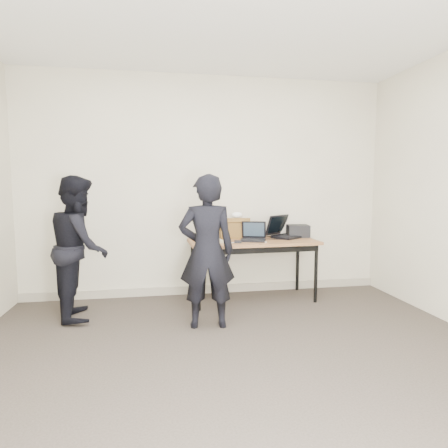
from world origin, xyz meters
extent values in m
cube|color=#3D352E|center=(0.00, 0.00, -0.03)|extent=(4.50, 4.50, 0.05)
cube|color=beige|center=(0.00, 2.27, 1.35)|extent=(4.50, 0.05, 2.70)
cube|color=brown|center=(0.50, 1.89, 0.70)|extent=(1.53, 0.71, 0.03)
cylinder|color=black|center=(-0.18, 1.59, 0.34)|extent=(0.04, 0.04, 0.68)
cylinder|color=black|center=(1.20, 1.65, 0.34)|extent=(0.04, 0.04, 0.68)
cylinder|color=black|center=(-0.20, 2.12, 0.34)|extent=(0.04, 0.04, 0.68)
cylinder|color=black|center=(1.18, 2.18, 0.34)|extent=(0.04, 0.04, 0.68)
cube|color=black|center=(0.51, 1.60, 0.64)|extent=(1.40, 0.08, 0.06)
cube|color=beige|center=(-0.03, 1.82, 0.74)|extent=(0.29, 0.26, 0.03)
cube|color=beige|center=(-0.02, 1.80, 0.75)|extent=(0.23, 0.15, 0.01)
cube|color=beige|center=(-0.05, 1.94, 0.84)|extent=(0.26, 0.08, 0.18)
cube|color=black|center=(-0.05, 1.94, 0.84)|extent=(0.23, 0.07, 0.15)
cube|color=beige|center=(-0.05, 1.93, 0.75)|extent=(0.23, 0.05, 0.01)
cube|color=black|center=(0.48, 1.82, 0.73)|extent=(0.34, 0.30, 0.02)
cube|color=black|center=(0.47, 1.80, 0.74)|extent=(0.26, 0.19, 0.01)
cube|color=black|center=(0.52, 1.95, 0.84)|extent=(0.29, 0.15, 0.20)
cube|color=#26333F|center=(0.52, 1.94, 0.84)|extent=(0.25, 0.12, 0.17)
cube|color=black|center=(0.51, 1.92, 0.74)|extent=(0.25, 0.10, 0.01)
cube|color=black|center=(0.98, 2.01, 0.73)|extent=(0.46, 0.44, 0.02)
cube|color=black|center=(1.00, 1.99, 0.75)|extent=(0.34, 0.30, 0.01)
cube|color=black|center=(0.88, 2.16, 0.87)|extent=(0.36, 0.29, 0.25)
cube|color=black|center=(0.88, 2.15, 0.87)|extent=(0.30, 0.24, 0.20)
cube|color=black|center=(0.90, 2.12, 0.74)|extent=(0.28, 0.21, 0.02)
cube|color=brown|center=(0.32, 2.11, 0.84)|extent=(0.37, 0.18, 0.24)
cube|color=brown|center=(0.31, 2.05, 0.94)|extent=(0.36, 0.09, 0.07)
cube|color=brown|center=(0.48, 2.10, 0.82)|extent=(0.02, 0.10, 0.02)
ellipsoid|color=white|center=(0.35, 2.11, 1.00)|extent=(0.13, 0.10, 0.08)
cube|color=black|center=(1.13, 2.07, 0.80)|extent=(0.29, 0.26, 0.15)
cube|color=black|center=(0.28, 1.71, 0.73)|extent=(0.09, 0.06, 0.03)
cube|color=black|center=(1.02, 1.93, 0.72)|extent=(0.14, 0.23, 0.01)
cube|color=black|center=(0.07, 1.85, 0.72)|extent=(0.27, 0.21, 0.01)
cube|color=black|center=(0.66, 2.11, 0.72)|extent=(0.25, 0.05, 0.01)
cube|color=black|center=(0.80, 1.88, 0.72)|extent=(0.31, 0.14, 0.01)
cube|color=silver|center=(0.51, 1.76, 0.72)|extent=(0.21, 0.14, 0.01)
cube|color=silver|center=(0.28, 1.76, 0.72)|extent=(0.24, 0.15, 0.01)
imported|color=black|center=(-0.15, 1.12, 0.74)|extent=(0.56, 0.39, 1.48)
imported|color=black|center=(-1.41, 1.64, 0.73)|extent=(0.66, 0.79, 1.47)
cube|color=#A19985|center=(0.00, 2.23, 0.05)|extent=(4.50, 0.03, 0.10)
camera|label=1|loc=(-0.59, -2.39, 1.38)|focal=30.00mm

